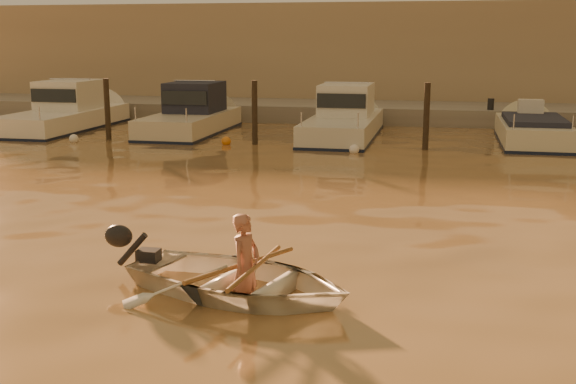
% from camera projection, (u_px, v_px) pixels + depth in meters
% --- Properties ---
extents(ground_plane, '(160.00, 160.00, 0.00)m').
position_uv_depth(ground_plane, '(406.00, 324.00, 8.48)').
color(ground_plane, olive).
rests_on(ground_plane, ground).
extents(dinghy, '(3.59, 2.97, 0.65)m').
position_uv_depth(dinghy, '(239.00, 280.00, 9.41)').
color(dinghy, silver).
rests_on(dinghy, ground_plane).
extents(person, '(0.46, 0.58, 1.40)m').
position_uv_depth(person, '(246.00, 267.00, 9.33)').
color(person, '#9E624F').
rests_on(person, dinghy).
extents(outboard_motor, '(0.97, 0.62, 0.70)m').
position_uv_depth(outboard_motor, '(147.00, 258.00, 10.08)').
color(outboard_motor, black).
rests_on(outboard_motor, dinghy).
extents(oar_port, '(0.18, 2.10, 0.13)m').
position_uv_depth(oar_port, '(256.00, 267.00, 9.25)').
color(oar_port, brown).
rests_on(oar_port, dinghy).
extents(oar_starboard, '(0.95, 1.92, 0.13)m').
position_uv_depth(oar_starboard, '(242.00, 265.00, 9.35)').
color(oar_starboard, brown).
rests_on(oar_starboard, dinghy).
extents(moored_boat_0, '(2.28, 7.23, 1.75)m').
position_uv_depth(moored_boat_0, '(63.00, 112.00, 26.41)').
color(moored_boat_0, white).
rests_on(moored_boat_0, ground_plane).
extents(moored_boat_1, '(2.14, 6.41, 1.75)m').
position_uv_depth(moored_boat_1, '(190.00, 115.00, 25.39)').
color(moored_boat_1, beige).
rests_on(moored_boat_1, ground_plane).
extents(moored_boat_2, '(2.11, 7.14, 1.75)m').
position_uv_depth(moored_boat_2, '(343.00, 119.00, 24.26)').
color(moored_boat_2, silver).
rests_on(moored_boat_2, ground_plane).
extents(moored_boat_3, '(2.01, 5.83, 0.95)m').
position_uv_depth(moored_boat_3, '(532.00, 136.00, 23.07)').
color(moored_boat_3, beige).
rests_on(moored_boat_3, ground_plane).
extents(piling_0, '(0.18, 0.18, 2.20)m').
position_uv_depth(piling_0, '(107.00, 112.00, 23.66)').
color(piling_0, '#2D2319').
rests_on(piling_0, ground_plane).
extents(piling_1, '(0.18, 0.18, 2.20)m').
position_uv_depth(piling_1, '(255.00, 116.00, 22.62)').
color(piling_1, '#2D2319').
rests_on(piling_1, ground_plane).
extents(piling_2, '(0.18, 0.18, 2.20)m').
position_uv_depth(piling_2, '(426.00, 120.00, 21.52)').
color(piling_2, '#2D2319').
rests_on(piling_2, ground_plane).
extents(fender_a, '(0.30, 0.30, 0.30)m').
position_uv_depth(fender_a, '(74.00, 139.00, 23.28)').
color(fender_a, white).
rests_on(fender_a, ground_plane).
extents(fender_b, '(0.30, 0.30, 0.30)m').
position_uv_depth(fender_b, '(226.00, 141.00, 22.77)').
color(fender_b, orange).
rests_on(fender_b, ground_plane).
extents(fender_c, '(0.30, 0.30, 0.30)m').
position_uv_depth(fender_c, '(354.00, 149.00, 21.08)').
color(fender_c, white).
rests_on(fender_c, ground_plane).
extents(fender_d, '(0.30, 0.30, 0.30)m').
position_uv_depth(fender_d, '(546.00, 151.00, 20.84)').
color(fender_d, '#E8591B').
rests_on(fender_d, ground_plane).
extents(quay, '(52.00, 4.00, 1.00)m').
position_uv_depth(quay, '(436.00, 118.00, 28.99)').
color(quay, gray).
rests_on(quay, ground_plane).
extents(waterfront_building, '(46.00, 7.00, 4.80)m').
position_uv_depth(waterfront_building, '(440.00, 57.00, 33.77)').
color(waterfront_building, '#9E8466').
rests_on(waterfront_building, quay).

